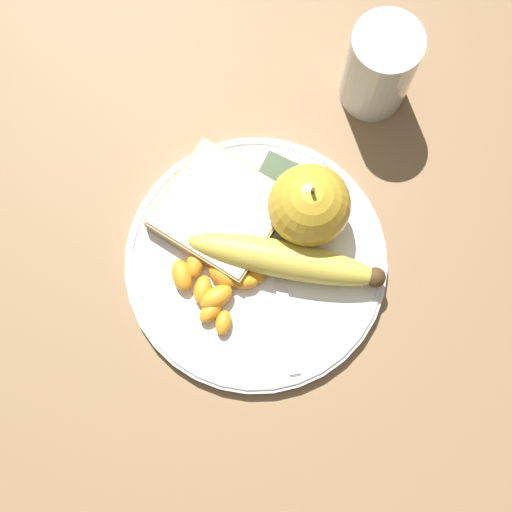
# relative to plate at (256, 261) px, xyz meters

# --- Properties ---
(ground_plane) EXTENTS (3.00, 3.00, 0.00)m
(ground_plane) POSITION_rel_plate_xyz_m (0.00, 0.00, -0.01)
(ground_plane) COLOR olive
(plate) EXTENTS (0.27, 0.27, 0.01)m
(plate) POSITION_rel_plate_xyz_m (0.00, 0.00, 0.00)
(plate) COLOR white
(plate) RESTS_ON ground_plane
(juice_glass) EXTENTS (0.07, 0.07, 0.11)m
(juice_glass) POSITION_rel_plate_xyz_m (-0.03, -0.23, 0.04)
(juice_glass) COLOR silver
(juice_glass) RESTS_ON ground_plane
(apple) EXTENTS (0.08, 0.08, 0.09)m
(apple) POSITION_rel_plate_xyz_m (-0.03, -0.06, 0.04)
(apple) COLOR gold
(apple) RESTS_ON plate
(banana) EXTENTS (0.20, 0.09, 0.04)m
(banana) POSITION_rel_plate_xyz_m (-0.03, -0.01, 0.02)
(banana) COLOR #E0CC4C
(banana) RESTS_ON plate
(bread_slice) EXTENTS (0.12, 0.12, 0.02)m
(bread_slice) POSITION_rel_plate_xyz_m (0.05, -0.03, 0.02)
(bread_slice) COLOR tan
(bread_slice) RESTS_ON plate
(fork) EXTENTS (0.12, 0.16, 0.00)m
(fork) POSITION_rel_plate_xyz_m (-0.02, -0.01, 0.01)
(fork) COLOR silver
(fork) RESTS_ON plate
(jam_packet) EXTENTS (0.05, 0.04, 0.02)m
(jam_packet) POSITION_rel_plate_xyz_m (0.01, -0.08, 0.01)
(jam_packet) COLOR silver
(jam_packet) RESTS_ON plate
(orange_segment_0) EXTENTS (0.03, 0.03, 0.02)m
(orange_segment_0) POSITION_rel_plate_xyz_m (0.03, 0.05, 0.01)
(orange_segment_0) COLOR orange
(orange_segment_0) RESTS_ON plate
(orange_segment_1) EXTENTS (0.03, 0.03, 0.01)m
(orange_segment_1) POSITION_rel_plate_xyz_m (-0.01, 0.01, 0.01)
(orange_segment_1) COLOR orange
(orange_segment_1) RESTS_ON plate
(orange_segment_2) EXTENTS (0.02, 0.03, 0.02)m
(orange_segment_2) POSITION_rel_plate_xyz_m (0.05, 0.03, 0.01)
(orange_segment_2) COLOR orange
(orange_segment_2) RESTS_ON plate
(orange_segment_3) EXTENTS (0.02, 0.03, 0.01)m
(orange_segment_3) POSITION_rel_plate_xyz_m (0.02, 0.01, 0.01)
(orange_segment_3) COLOR orange
(orange_segment_3) RESTS_ON plate
(orange_segment_4) EXTENTS (0.02, 0.03, 0.01)m
(orange_segment_4) POSITION_rel_plate_xyz_m (-0.00, 0.07, 0.01)
(orange_segment_4) COLOR orange
(orange_segment_4) RESTS_ON plate
(orange_segment_5) EXTENTS (0.04, 0.04, 0.02)m
(orange_segment_5) POSITION_rel_plate_xyz_m (0.06, 0.05, 0.01)
(orange_segment_5) COLOR orange
(orange_segment_5) RESTS_ON plate
(orange_segment_6) EXTENTS (0.04, 0.03, 0.02)m
(orange_segment_6) POSITION_rel_plate_xyz_m (0.02, 0.03, 0.01)
(orange_segment_6) COLOR orange
(orange_segment_6) RESTS_ON plate
(orange_segment_7) EXTENTS (0.02, 0.03, 0.02)m
(orange_segment_7) POSITION_rel_plate_xyz_m (0.02, 0.07, 0.01)
(orange_segment_7) COLOR orange
(orange_segment_7) RESTS_ON plate
(orange_segment_8) EXTENTS (0.03, 0.03, 0.02)m
(orange_segment_8) POSITION_rel_plate_xyz_m (-0.00, 0.03, 0.01)
(orange_segment_8) COLOR orange
(orange_segment_8) RESTS_ON plate
(orange_segment_9) EXTENTS (0.04, 0.04, 0.02)m
(orange_segment_9) POSITION_rel_plate_xyz_m (0.02, 0.05, 0.01)
(orange_segment_9) COLOR orange
(orange_segment_9) RESTS_ON plate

